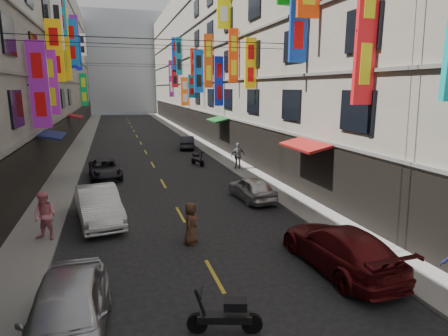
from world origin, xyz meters
TOP-DOWN VIEW (x-y plane):
  - sidewalk_left at (-6.00, 42.00)m, footprint 2.00×90.00m
  - sidewalk_right at (6.00, 42.00)m, footprint 2.00×90.00m
  - building_row_left at (-11.99, 42.00)m, footprint 10.14×90.00m
  - building_row_right at (11.99, 42.00)m, footprint 10.14×90.00m
  - haze_block at (0.00, 92.00)m, footprint 18.00×8.00m
  - shop_signage at (-0.13, 34.89)m, footprint 14.00×55.00m
  - street_awnings at (-1.26, 26.00)m, footprint 13.99×35.20m
  - overhead_cables at (0.00, 30.00)m, footprint 14.00×38.04m
  - lane_markings at (0.00, 39.00)m, footprint 0.12×80.20m
  - scooter_crossing at (-0.46, 9.24)m, footprint 1.75×0.75m
  - scooter_far_right at (3.23, 28.82)m, footprint 0.74×1.76m
  - car_left_near at (-4.00, 9.84)m, footprint 1.91×4.54m
  - car_left_mid at (-3.56, 18.07)m, footprint 2.31×4.85m
  - car_left_far at (-3.40, 26.58)m, footprint 2.28×4.36m
  - car_right_near at (4.00, 11.33)m, footprint 2.20×4.99m
  - car_right_mid at (4.00, 19.29)m, footprint 1.75×3.75m
  - car_right_far at (4.00, 36.89)m, footprint 1.92×3.91m
  - pedestrian_lfar at (-5.40, 16.32)m, footprint 1.08×0.96m
  - pedestrian_rfar at (5.62, 26.32)m, footprint 1.09×0.63m
  - pedestrian_crossing at (-0.20, 14.63)m, footprint 0.82×0.94m

SIDE VIEW (x-z plane):
  - lane_markings at x=0.00m, z-range 0.00..0.01m
  - sidewalk_left at x=-6.00m, z-range 0.00..0.12m
  - sidewalk_right at x=6.00m, z-range 0.00..0.12m
  - scooter_crossing at x=-0.46m, z-range -0.13..1.01m
  - scooter_far_right at x=3.23m, z-range -0.13..1.01m
  - car_left_far at x=-3.40m, z-range 0.00..1.17m
  - car_right_far at x=4.00m, z-range 0.00..1.23m
  - car_right_mid at x=4.00m, z-range 0.00..1.24m
  - car_right_near at x=4.00m, z-range 0.00..1.42m
  - car_left_mid at x=-3.56m, z-range 0.00..1.53m
  - car_left_near at x=-4.00m, z-range 0.00..1.53m
  - pedestrian_crossing at x=-0.20m, z-range 0.00..1.61m
  - pedestrian_rfar at x=5.62m, z-range 0.12..1.97m
  - pedestrian_lfar at x=-5.40m, z-range 0.12..1.97m
  - street_awnings at x=-1.26m, z-range 2.80..3.20m
  - overhead_cables at x=0.00m, z-range 8.18..9.42m
  - shop_signage at x=-0.13m, z-range 3.28..14.99m
  - building_row_left at x=-11.99m, z-range -0.01..18.99m
  - building_row_right at x=11.99m, z-range -0.01..18.99m
  - haze_block at x=0.00m, z-range 0.00..22.00m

